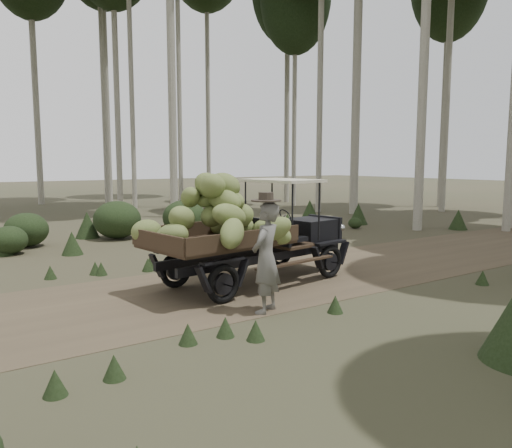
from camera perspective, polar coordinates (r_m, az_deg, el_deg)
name	(u,v)px	position (r m, az deg, el deg)	size (l,w,h in m)	color
ground	(206,291)	(9.90, -5.74, -7.62)	(120.00, 120.00, 0.00)	#473D2B
dirt_track	(206,291)	(9.90, -5.74, -7.60)	(70.00, 4.00, 0.01)	brown
banana_truck	(238,221)	(9.93, -2.08, 0.36)	(4.98, 2.61, 2.40)	black
farmer	(266,256)	(8.29, 1.14, -3.71)	(0.81, 0.73, 2.02)	#62605A
undergrowth	(269,258)	(10.37, 1.50, -3.96)	(23.10, 20.49, 1.31)	#233319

